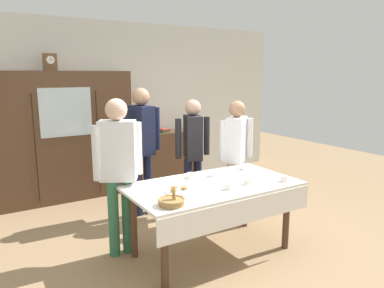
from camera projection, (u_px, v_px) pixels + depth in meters
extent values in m
plane|color=#997A56|center=(201.00, 244.00, 4.03)|extent=(12.00, 12.00, 0.00)
cube|color=silver|center=(114.00, 106.00, 5.99)|extent=(6.40, 0.10, 2.70)
cylinder|color=#4C3321|center=(165.00, 251.00, 3.13)|extent=(0.07, 0.07, 0.73)
cylinder|color=#4C3321|center=(286.00, 216.00, 3.89)|extent=(0.07, 0.07, 0.73)
cylinder|color=#4C3321|center=(134.00, 223.00, 3.70)|extent=(0.07, 0.07, 0.73)
cylinder|color=#4C3321|center=(245.00, 198.00, 4.46)|extent=(0.07, 0.07, 0.73)
cube|color=white|center=(212.00, 185.00, 3.72)|extent=(1.75, 0.96, 0.03)
cube|color=white|center=(242.00, 212.00, 3.35)|extent=(1.75, 0.01, 0.24)
cube|color=#4C3321|center=(64.00, 137.00, 5.35)|extent=(1.98, 0.45, 1.91)
cube|color=silver|center=(66.00, 112.00, 5.09)|extent=(0.71, 0.01, 0.69)
cube|color=black|center=(36.00, 149.00, 4.96)|extent=(0.01, 0.01, 1.53)
cube|color=black|center=(98.00, 142.00, 5.41)|extent=(0.01, 0.01, 1.53)
cube|color=brown|center=(50.00, 62.00, 5.08)|extent=(0.18, 0.10, 0.24)
cylinder|color=white|center=(50.00, 60.00, 5.03)|extent=(0.11, 0.01, 0.11)
cube|color=black|center=(50.00, 59.00, 5.02)|extent=(0.00, 0.00, 0.04)
cube|color=black|center=(52.00, 60.00, 5.04)|extent=(0.05, 0.00, 0.00)
cube|color=#4C3321|center=(165.00, 156.00, 6.37)|extent=(1.11, 0.35, 0.87)
cube|color=#3D754C|center=(164.00, 131.00, 6.28)|extent=(0.14, 0.17, 0.03)
cube|color=#99332D|center=(164.00, 129.00, 6.28)|extent=(0.16, 0.19, 0.03)
cylinder|color=white|center=(244.00, 169.00, 4.26)|extent=(0.13, 0.13, 0.01)
cylinder|color=white|center=(244.00, 167.00, 4.25)|extent=(0.08, 0.08, 0.05)
torus|color=white|center=(246.00, 166.00, 4.27)|extent=(0.04, 0.01, 0.04)
cylinder|color=#47230F|center=(244.00, 165.00, 4.25)|extent=(0.06, 0.06, 0.01)
cylinder|color=white|center=(190.00, 178.00, 3.90)|extent=(0.13, 0.13, 0.01)
cylinder|color=white|center=(190.00, 175.00, 3.90)|extent=(0.08, 0.08, 0.05)
torus|color=white|center=(193.00, 175.00, 3.92)|extent=(0.04, 0.01, 0.04)
cylinder|color=white|center=(248.00, 184.00, 3.70)|extent=(0.13, 0.13, 0.01)
cylinder|color=white|center=(248.00, 181.00, 3.69)|extent=(0.08, 0.08, 0.05)
torus|color=white|center=(251.00, 180.00, 3.71)|extent=(0.04, 0.01, 0.04)
cylinder|color=white|center=(213.00, 176.00, 3.98)|extent=(0.13, 0.13, 0.01)
cylinder|color=white|center=(213.00, 173.00, 3.97)|extent=(0.08, 0.08, 0.05)
torus|color=white|center=(216.00, 173.00, 3.99)|extent=(0.04, 0.01, 0.04)
cylinder|color=#47230F|center=(213.00, 172.00, 3.97)|extent=(0.06, 0.06, 0.01)
cylinder|color=white|center=(284.00, 181.00, 3.79)|extent=(0.13, 0.13, 0.01)
cylinder|color=white|center=(284.00, 178.00, 3.78)|extent=(0.08, 0.08, 0.05)
torus|color=white|center=(287.00, 178.00, 3.80)|extent=(0.04, 0.01, 0.04)
cylinder|color=silver|center=(229.00, 189.00, 3.53)|extent=(0.13, 0.13, 0.01)
cylinder|color=silver|center=(229.00, 186.00, 3.52)|extent=(0.08, 0.08, 0.05)
torus|color=silver|center=(232.00, 185.00, 3.54)|extent=(0.04, 0.01, 0.04)
cylinder|color=#9E7542|center=(172.00, 202.00, 3.11)|extent=(0.22, 0.22, 0.05)
torus|color=#9E7542|center=(171.00, 200.00, 3.10)|extent=(0.24, 0.24, 0.02)
cylinder|color=tan|center=(175.00, 194.00, 3.09)|extent=(0.02, 0.04, 0.12)
cylinder|color=tan|center=(174.00, 194.00, 3.11)|extent=(0.03, 0.03, 0.12)
cylinder|color=tan|center=(173.00, 193.00, 3.12)|extent=(0.04, 0.04, 0.12)
cylinder|color=white|center=(179.00, 191.00, 3.47)|extent=(0.28, 0.28, 0.01)
ellipsoid|color=#BC7F3D|center=(184.00, 188.00, 3.49)|extent=(0.07, 0.05, 0.04)
ellipsoid|color=#BC7F3D|center=(174.00, 187.00, 3.50)|extent=(0.07, 0.05, 0.04)
ellipsoid|color=#BC7F3D|center=(174.00, 190.00, 3.42)|extent=(0.07, 0.05, 0.04)
cube|color=silver|center=(217.00, 196.00, 3.34)|extent=(0.10, 0.01, 0.00)
ellipsoid|color=silver|center=(221.00, 195.00, 3.37)|extent=(0.03, 0.02, 0.01)
cube|color=silver|center=(179.00, 182.00, 3.76)|extent=(0.10, 0.01, 0.00)
ellipsoid|color=silver|center=(183.00, 181.00, 3.79)|extent=(0.03, 0.02, 0.01)
cube|color=silver|center=(210.00, 181.00, 3.80)|extent=(0.10, 0.01, 0.00)
ellipsoid|color=silver|center=(214.00, 180.00, 3.83)|extent=(0.03, 0.02, 0.01)
cylinder|color=#33704C|center=(114.00, 219.00, 3.72)|extent=(0.11, 0.11, 0.81)
cylinder|color=#33704C|center=(127.00, 216.00, 3.80)|extent=(0.11, 0.11, 0.81)
cube|color=silver|center=(118.00, 151.00, 3.62)|extent=(0.41, 0.35, 0.61)
sphere|color=#DBB293|center=(116.00, 110.00, 3.55)|extent=(0.22, 0.22, 0.22)
cylinder|color=silver|center=(96.00, 153.00, 3.51)|extent=(0.08, 0.08, 0.55)
cylinder|color=silver|center=(138.00, 148.00, 3.74)|extent=(0.08, 0.08, 0.55)
cylinder|color=#191E38|center=(138.00, 185.00, 4.80)|extent=(0.11, 0.11, 0.84)
cylinder|color=#191E38|center=(148.00, 183.00, 4.87)|extent=(0.11, 0.11, 0.84)
cube|color=#191E38|center=(142.00, 130.00, 4.69)|extent=(0.24, 0.38, 0.63)
sphere|color=tan|center=(141.00, 97.00, 4.61)|extent=(0.23, 0.23, 0.23)
cylinder|color=#191E38|center=(126.00, 131.00, 4.58)|extent=(0.08, 0.08, 0.57)
cylinder|color=#191E38|center=(157.00, 129.00, 4.81)|extent=(0.08, 0.08, 0.57)
cylinder|color=silver|center=(231.00, 190.00, 4.70)|extent=(0.11, 0.11, 0.76)
cylinder|color=silver|center=(240.00, 188.00, 4.78)|extent=(0.11, 0.11, 0.76)
cube|color=silver|center=(236.00, 139.00, 4.61)|extent=(0.41, 0.38, 0.57)
sphere|color=tan|center=(237.00, 109.00, 4.54)|extent=(0.21, 0.21, 0.21)
cylinder|color=silver|center=(222.00, 141.00, 4.50)|extent=(0.08, 0.08, 0.51)
cylinder|color=silver|center=(250.00, 138.00, 4.73)|extent=(0.08, 0.08, 0.51)
cylinder|color=#191E38|center=(188.00, 187.00, 4.84)|extent=(0.11, 0.11, 0.76)
cylinder|color=#191E38|center=(197.00, 185.00, 4.92)|extent=(0.11, 0.11, 0.76)
cube|color=#232328|center=(193.00, 137.00, 4.75)|extent=(0.32, 0.41, 0.57)
sphere|color=tan|center=(193.00, 108.00, 4.68)|extent=(0.21, 0.21, 0.21)
cylinder|color=#232328|center=(178.00, 139.00, 4.64)|extent=(0.08, 0.08, 0.52)
cylinder|color=#232328|center=(207.00, 136.00, 4.87)|extent=(0.08, 0.08, 0.52)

